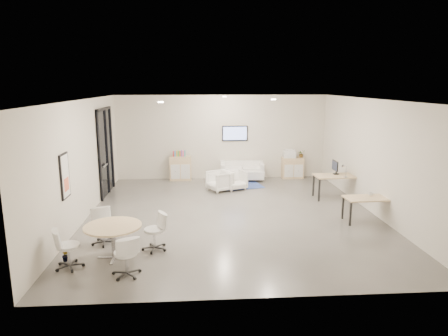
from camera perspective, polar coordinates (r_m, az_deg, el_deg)
room_shell at (r=10.91m, az=1.17°, el=1.34°), size 9.60×10.60×4.80m
glass_door at (r=13.69m, az=-16.55°, el=2.60°), size 0.09×1.90×2.85m
artwork at (r=9.79m, az=-21.79°, el=-1.08°), size 0.05×0.54×1.04m
wall_tv at (r=15.32m, az=1.56°, el=4.97°), size 0.98×0.06×0.58m
ceiling_spots at (r=11.54m, az=-0.17°, el=9.82°), size 3.14×4.14×0.03m
sideboard_left at (r=15.28m, az=-6.22°, el=-0.03°), size 0.81×0.42×0.91m
sideboard_right at (r=15.73m, az=9.77°, el=0.03°), size 0.82×0.40×0.82m
books at (r=15.18m, az=-6.42°, el=2.07°), size 0.47×0.14×0.22m
printer at (r=15.60m, az=9.36°, el=2.03°), size 0.48×0.41×0.32m
loveseat at (r=15.22m, az=2.58°, el=-0.51°), size 1.68×0.92×0.61m
blue_rug at (r=14.38m, az=2.55°, el=-2.58°), size 1.61×1.25×0.01m
armchair_left at (r=13.68m, az=-0.62°, el=-1.72°), size 0.95×0.97×0.75m
armchair_right at (r=13.88m, az=1.53°, el=-1.60°), size 0.90×0.88×0.72m
desk_rear at (r=13.22m, az=15.91°, el=-1.32°), size 1.49×0.80×0.76m
desk_front at (r=11.24m, az=20.04°, el=-4.30°), size 1.31×0.70×0.67m
monitor at (r=13.27m, az=15.61°, el=0.14°), size 0.20×0.50×0.44m
round_table at (r=8.70m, az=-15.59°, el=-8.43°), size 1.19×1.19×0.73m
meeting_chairs at (r=8.79m, az=-15.51°, el=-9.85°), size 2.39×2.39×0.82m
plant_cabinet at (r=15.71m, az=10.98°, el=1.90°), size 0.33×0.35×0.23m
plant_floor at (r=9.08m, az=-21.66°, el=-11.93°), size 0.22×0.31×0.12m
cup at (r=11.39m, az=20.25°, el=-3.46°), size 0.12×0.10×0.11m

